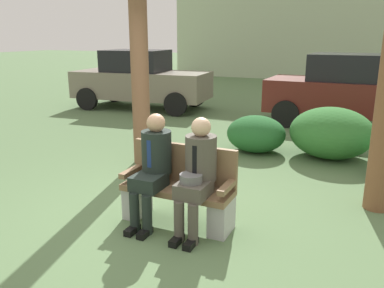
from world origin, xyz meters
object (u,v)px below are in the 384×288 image
(shrub_far_lawn, at_px, (331,133))
(seated_man_right, at_px, (197,171))
(seated_man_left, at_px, (153,164))
(parked_car_near, at_px, (140,80))
(parked_car_far, at_px, (352,91))
(park_bench, at_px, (179,190))
(shrub_mid_lawn, at_px, (256,134))

(shrub_far_lawn, bearing_deg, seated_man_right, -106.34)
(seated_man_left, xyz_separation_m, parked_car_near, (-4.04, 6.27, 0.13))
(parked_car_far, bearing_deg, park_bench, -103.18)
(park_bench, bearing_deg, shrub_mid_lawn, 89.86)
(seated_man_right, xyz_separation_m, shrub_mid_lawn, (-0.27, 3.30, -0.37))
(park_bench, relative_size, seated_man_right, 1.01)
(shrub_mid_lawn, relative_size, shrub_far_lawn, 0.75)
(park_bench, distance_m, seated_man_right, 0.44)
(seated_man_left, distance_m, parked_car_far, 6.49)
(park_bench, relative_size, parked_car_near, 0.32)
(park_bench, bearing_deg, seated_man_right, -24.34)
(shrub_far_lawn, height_order, parked_car_near, parked_car_near)
(parked_car_near, distance_m, parked_car_far, 5.74)
(park_bench, distance_m, seated_man_left, 0.43)
(park_bench, height_order, seated_man_left, seated_man_left)
(shrub_mid_lawn, height_order, parked_car_near, parked_car_near)
(seated_man_left, bearing_deg, shrub_far_lawn, 65.75)
(seated_man_left, distance_m, shrub_mid_lawn, 3.33)
(seated_man_right, distance_m, parked_car_far, 6.37)
(shrub_far_lawn, xyz_separation_m, parked_car_far, (0.14, 2.77, 0.39))
(parked_car_far, bearing_deg, seated_man_right, -100.48)
(seated_man_right, bearing_deg, park_bench, 155.66)
(seated_man_left, relative_size, shrub_mid_lawn, 1.17)
(shrub_far_lawn, distance_m, parked_car_near, 6.28)
(shrub_far_lawn, bearing_deg, parked_car_far, 87.20)
(seated_man_right, relative_size, parked_car_far, 0.32)
(shrub_mid_lawn, relative_size, parked_car_near, 0.27)
(park_bench, xyz_separation_m, shrub_mid_lawn, (0.01, 3.17, -0.05))
(parked_car_near, bearing_deg, seated_man_right, -53.86)
(park_bench, xyz_separation_m, seated_man_left, (-0.27, -0.12, 0.32))
(park_bench, distance_m, parked_car_far, 6.32)
(park_bench, distance_m, shrub_far_lawn, 3.61)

